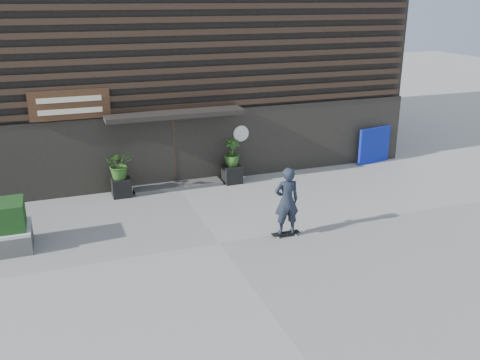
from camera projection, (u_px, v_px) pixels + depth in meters
name	position (u px, v px, depth m)	size (l,w,h in m)	color
ground	(219.00, 243.00, 13.78)	(80.00, 80.00, 0.00)	#9B9893
entrance_step	(178.00, 185.00, 17.83)	(3.00, 0.80, 0.12)	#454543
planter_pot_left	(121.00, 187.00, 16.96)	(0.60, 0.60, 0.60)	black
bamboo_left	(120.00, 164.00, 16.70)	(0.86, 0.75, 0.96)	#2D591E
planter_pot_right	(232.00, 174.00, 18.20)	(0.60, 0.60, 0.60)	black
bamboo_right	(232.00, 153.00, 17.94)	(0.54, 0.54, 0.96)	#2D591E
blue_tarp	(374.00, 145.00, 20.26)	(1.48, 0.12, 1.39)	#0B1A97
building	(142.00, 52.00, 21.28)	(18.00, 11.00, 8.00)	black
skateboarder	(287.00, 201.00, 13.87)	(0.78, 0.49, 1.95)	black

